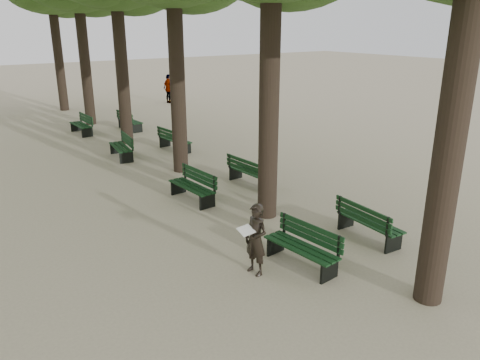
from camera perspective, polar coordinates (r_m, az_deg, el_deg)
ground at (r=10.00m, az=7.15°, el=-11.73°), size 120.00×120.00×0.00m
bench_left_0 at (r=10.31m, az=7.45°, el=-9.02°), size 0.74×1.85×0.92m
bench_left_1 at (r=13.91m, az=-5.86°, el=-1.48°), size 0.69×1.83×0.92m
bench_left_2 at (r=18.85m, az=-14.28°, el=3.41°), size 0.80×1.86×0.92m
bench_left_3 at (r=23.55m, az=-18.76°, el=5.97°), size 0.62×1.82×0.92m
bench_right_0 at (r=11.87m, az=15.42°, el=-5.73°), size 0.68×1.83×0.92m
bench_right_1 at (r=15.21m, az=1.27°, el=0.38°), size 0.67×1.83×0.92m
bench_right_2 at (r=19.59m, az=-7.94°, el=4.38°), size 0.73×1.84×0.92m
bench_right_3 at (r=23.86m, az=-13.23°, el=6.61°), size 0.67×1.83×0.92m
man_with_map at (r=9.74m, az=1.94°, el=-7.26°), size 0.63×0.66×1.55m
pedestrian_c at (r=31.56m, az=-8.67°, el=10.94°), size 0.50×1.13×1.87m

